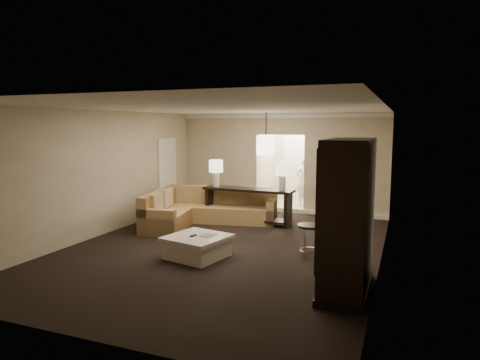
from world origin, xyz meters
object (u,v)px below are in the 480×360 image
at_px(armoire, 347,220).
at_px(person, 305,179).
at_px(console_table, 248,202).
at_px(sectional_sofa, 203,210).
at_px(drink_table, 310,234).
at_px(coffee_table, 197,246).

relative_size(armoire, person, 1.36).
relative_size(console_table, armoire, 1.03).
relative_size(sectional_sofa, drink_table, 5.07).
xyz_separation_m(sectional_sofa, coffee_table, (1.16, -2.57, -0.14)).
height_order(coffee_table, console_table, console_table).
xyz_separation_m(armoire, person, (-2.14, 6.62, -0.25)).
relative_size(armoire, drink_table, 3.76).
bearing_deg(sectional_sofa, coffee_table, -76.42).
distance_m(coffee_table, drink_table, 2.14).
distance_m(console_table, armoire, 4.72).
distance_m(armoire, person, 6.97).
xyz_separation_m(coffee_table, drink_table, (1.94, 0.87, 0.22)).
bearing_deg(console_table, sectional_sofa, -156.20).
bearing_deg(drink_table, armoire, -60.70).
bearing_deg(person, drink_table, 89.13).
bearing_deg(sectional_sofa, console_table, 11.16).
distance_m(sectional_sofa, drink_table, 3.54).
height_order(sectional_sofa, drink_table, sectional_sofa).
bearing_deg(drink_table, console_table, 133.76).
bearing_deg(coffee_table, sectional_sofa, 114.34).
bearing_deg(armoire, person, 107.90).
height_order(sectional_sofa, coffee_table, sectional_sofa).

